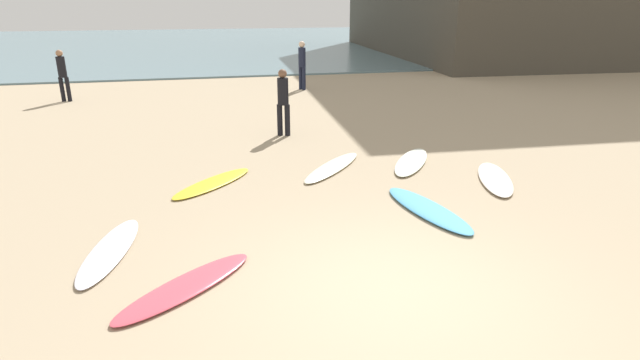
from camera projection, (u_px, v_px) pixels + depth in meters
name	position (u px, v px, depth m)	size (l,w,h in m)	color
ground_plane	(394.00, 290.00, 6.20)	(120.00, 120.00, 0.00)	tan
ocean_water	(222.00, 42.00, 41.49)	(120.00, 40.00, 0.08)	slate
surfboard_0	(213.00, 183.00, 9.75)	(0.53, 2.06, 0.06)	yellow
surfboard_1	(186.00, 286.00, 6.23)	(0.52, 2.05, 0.07)	#DB4D5D
surfboard_2	(411.00, 162.00, 10.99)	(0.57, 2.14, 0.09)	white
surfboard_3	(333.00, 167.00, 10.66)	(0.49, 2.33, 0.07)	white
surfboard_4	(428.00, 209.00, 8.50)	(0.59, 2.22, 0.08)	#4DA1D6
surfboard_5	(495.00, 179.00, 9.95)	(0.59, 2.06, 0.09)	silver
surfboard_6	(110.00, 250.00, 7.12)	(0.51, 2.09, 0.07)	white
beachgoer_near	(283.00, 99.00, 12.96)	(0.36, 0.36, 1.71)	black
beachgoer_mid	(62.00, 73.00, 17.38)	(0.34, 0.30, 1.76)	black
beachgoer_far	(302.00, 63.00, 19.67)	(0.38, 0.38, 1.85)	#191E33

